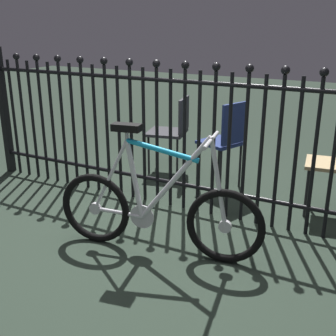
# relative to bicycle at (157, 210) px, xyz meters

# --- Properties ---
(ground_plane) EXTENTS (20.00, 20.00, 0.00)m
(ground_plane) POSITION_rel_bicycle_xyz_m (-0.11, 0.06, -0.32)
(ground_plane) COLOR #253127
(iron_fence) EXTENTS (4.47, 0.07, 1.35)m
(iron_fence) POSITION_rel_bicycle_xyz_m (-0.19, 0.78, 0.36)
(iron_fence) COLOR black
(iron_fence) RESTS_ON ground
(bicycle) EXTENTS (1.51, 0.43, 0.94)m
(bicycle) POSITION_rel_bicycle_xyz_m (0.00, 0.00, 0.00)
(bicycle) COLOR black
(bicycle) RESTS_ON ground
(chair_navy) EXTENTS (0.47, 0.47, 0.88)m
(chair_navy) POSITION_rel_bicycle_xyz_m (-0.00, 1.40, 0.21)
(chair_navy) COLOR black
(chair_navy) RESTS_ON ground
(chair_charcoal) EXTENTS (0.48, 0.48, 0.83)m
(chair_charcoal) POSITION_rel_bicycle_xyz_m (-0.70, 1.63, 0.18)
(chair_charcoal) COLOR black
(chair_charcoal) RESTS_ON ground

